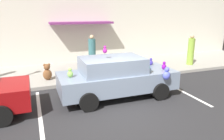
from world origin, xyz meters
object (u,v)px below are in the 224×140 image
at_px(teddy_bear_on_sidewalk, 47,72).
at_px(pedestrian_walking_past, 191,51).
at_px(plush_covered_car, 116,77).
at_px(pedestrian_near_shopfront, 92,53).

xyz_separation_m(teddy_bear_on_sidewalk, pedestrian_walking_past, (8.09, 0.13, 0.46)).
relative_size(teddy_bear_on_sidewalk, pedestrian_walking_past, 0.43).
distance_m(teddy_bear_on_sidewalk, pedestrian_walking_past, 8.11).
xyz_separation_m(plush_covered_car, pedestrian_near_shopfront, (0.17, 3.99, 0.19)).
distance_m(pedestrian_near_shopfront, pedestrian_walking_past, 5.73).
distance_m(plush_covered_car, pedestrian_near_shopfront, 3.99).
bearing_deg(pedestrian_walking_past, plush_covered_car, -154.48).
height_order(plush_covered_car, pedestrian_walking_past, plush_covered_car).
bearing_deg(teddy_bear_on_sidewalk, plush_covered_car, -48.46).
bearing_deg(pedestrian_walking_past, teddy_bear_on_sidewalk, -179.11).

